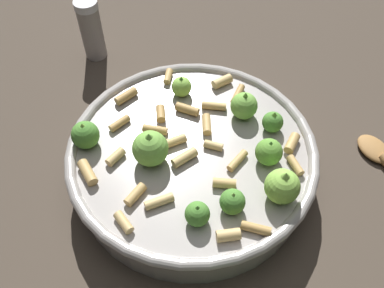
{
  "coord_description": "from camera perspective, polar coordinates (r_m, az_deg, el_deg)",
  "views": [
    {
      "loc": [
        -0.09,
        -0.29,
        0.45
      ],
      "look_at": [
        0.0,
        0.0,
        0.06
      ],
      "focal_mm": 39.19,
      "sensor_mm": 36.0,
      "label": 1
    }
  ],
  "objects": [
    {
      "name": "ground_plane",
      "position": [
        0.55,
        0.0,
        -4.09
      ],
      "size": [
        2.4,
        2.4,
        0.0
      ],
      "primitive_type": "plane",
      "color": "#42382D"
    },
    {
      "name": "pepper_shaker",
      "position": [
        0.7,
        -13.56,
        14.94
      ],
      "size": [
        0.04,
        0.04,
        0.1
      ],
      "color": "gray",
      "rests_on": "ground"
    },
    {
      "name": "cooking_pan",
      "position": [
        0.52,
        0.1,
        -1.98
      ],
      "size": [
        0.31,
        0.31,
        0.1
      ],
      "color": "#9E9993",
      "rests_on": "ground"
    }
  ]
}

